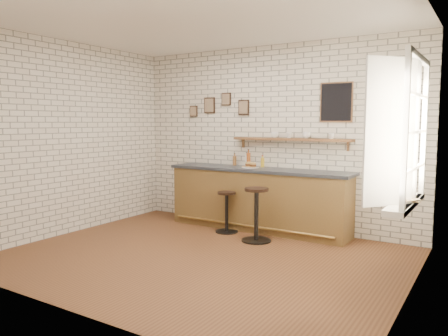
{
  "coord_description": "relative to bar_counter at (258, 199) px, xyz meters",
  "views": [
    {
      "loc": [
        3.17,
        -4.55,
        1.75
      ],
      "look_at": [
        -0.22,
        0.9,
        1.08
      ],
      "focal_mm": 35.0,
      "sensor_mm": 36.0,
      "label": 1
    }
  ],
  "objects": [
    {
      "name": "ground",
      "position": [
        0.07,
        -1.7,
        -0.51
      ],
      "size": [
        5.0,
        5.0,
        0.0
      ],
      "primitive_type": "plane",
      "color": "brown",
      "rests_on": "ground"
    },
    {
      "name": "bar_counter",
      "position": [
        0.0,
        0.0,
        0.0
      ],
      "size": [
        3.1,
        0.65,
        1.01
      ],
      "color": "brown",
      "rests_on": "ground"
    },
    {
      "name": "sandwich_plate",
      "position": [
        -0.16,
        0.02,
        0.51
      ],
      "size": [
        0.28,
        0.28,
        0.01
      ],
      "primitive_type": "cylinder",
      "color": "white",
      "rests_on": "bar_counter"
    },
    {
      "name": "ciabatta_sandwich",
      "position": [
        -0.15,
        0.02,
        0.55
      ],
      "size": [
        0.24,
        0.17,
        0.08
      ],
      "color": "#B38C49",
      "rests_on": "sandwich_plate"
    },
    {
      "name": "potato_chips",
      "position": [
        -0.18,
        0.02,
        0.52
      ],
      "size": [
        0.25,
        0.18,
        0.0
      ],
      "color": "#DC9A4D",
      "rests_on": "sandwich_plate"
    },
    {
      "name": "bitters_bottle_brown",
      "position": [
        -0.56,
        0.19,
        0.59
      ],
      "size": [
        0.07,
        0.07,
        0.21
      ],
      "color": "brown",
      "rests_on": "bar_counter"
    },
    {
      "name": "bitters_bottle_white",
      "position": [
        -0.32,
        0.19,
        0.6
      ],
      "size": [
        0.06,
        0.06,
        0.24
      ],
      "color": "silver",
      "rests_on": "bar_counter"
    },
    {
      "name": "bitters_bottle_amber",
      "position": [
        -0.29,
        0.19,
        0.62
      ],
      "size": [
        0.07,
        0.07,
        0.29
      ],
      "color": "#8E4116",
      "rests_on": "bar_counter"
    },
    {
      "name": "condiment_bottle_yellow",
      "position": [
        -0.02,
        0.19,
        0.59
      ],
      "size": [
        0.06,
        0.06,
        0.2
      ],
      "color": "gold",
      "rests_on": "bar_counter"
    },
    {
      "name": "bar_stool_left",
      "position": [
        -0.34,
        -0.42,
        -0.16
      ],
      "size": [
        0.36,
        0.36,
        0.65
      ],
      "color": "black",
      "rests_on": "ground"
    },
    {
      "name": "bar_stool_right",
      "position": [
        0.31,
        -0.64,
        -0.08
      ],
      "size": [
        0.44,
        0.44,
        0.79
      ],
      "color": "black",
      "rests_on": "ground"
    },
    {
      "name": "wall_shelf",
      "position": [
        0.47,
        0.2,
        0.97
      ],
      "size": [
        2.0,
        0.18,
        0.18
      ],
      "color": "brown",
      "rests_on": "ground"
    },
    {
      "name": "shelf_cup_a",
      "position": [
        0.2,
        0.2,
        1.04
      ],
      "size": [
        0.13,
        0.13,
        0.1
      ],
      "primitive_type": "imported",
      "rotation": [
        0.0,
        0.0,
        -0.06
      ],
      "color": "white",
      "rests_on": "wall_shelf"
    },
    {
      "name": "shelf_cup_b",
      "position": [
        0.44,
        0.2,
        1.04
      ],
      "size": [
        0.11,
        0.11,
        0.09
      ],
      "primitive_type": "imported",
      "rotation": [
        0.0,
        0.0,
        1.36
      ],
      "color": "white",
      "rests_on": "wall_shelf"
    },
    {
      "name": "shelf_cup_c",
      "position": [
        0.74,
        0.2,
        1.04
      ],
      "size": [
        0.13,
        0.13,
        0.1
      ],
      "primitive_type": "imported",
      "rotation": [
        0.0,
        0.0,
        1.57
      ],
      "color": "white",
      "rests_on": "wall_shelf"
    },
    {
      "name": "shelf_cup_d",
      "position": [
        1.13,
        0.2,
        1.04
      ],
      "size": [
        0.1,
        0.1,
        0.09
      ],
      "primitive_type": "imported",
      "rotation": [
        0.0,
        0.0,
        -0.06
      ],
      "color": "white",
      "rests_on": "wall_shelf"
    },
    {
      "name": "back_wall_decor",
      "position": [
        0.3,
        0.28,
        1.54
      ],
      "size": [
        2.96,
        0.02,
        0.56
      ],
      "color": "black",
      "rests_on": "ground"
    },
    {
      "name": "window_sill",
      "position": [
        2.47,
        -1.4,
        0.39
      ],
      "size": [
        0.2,
        1.35,
        0.06
      ],
      "color": "white",
      "rests_on": "ground"
    },
    {
      "name": "casement_window",
      "position": [
        2.43,
        -1.4,
        1.14
      ],
      "size": [
        0.4,
        1.3,
        1.56
      ],
      "color": "white",
      "rests_on": "ground"
    },
    {
      "name": "book_lower",
      "position": [
        2.45,
        -1.44,
        0.43
      ],
      "size": [
        0.21,
        0.25,
        0.02
      ],
      "primitive_type": "imported",
      "rotation": [
        0.0,
        0.0,
        0.2
      ],
      "color": "tan",
      "rests_on": "window_sill"
    },
    {
      "name": "book_upper",
      "position": [
        2.45,
        -1.46,
        0.45
      ],
      "size": [
        0.25,
        0.26,
        0.02
      ],
      "primitive_type": "imported",
      "rotation": [
        0.0,
        0.0,
        -0.62
      ],
      "color": "tan",
      "rests_on": "book_lower"
    }
  ]
}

